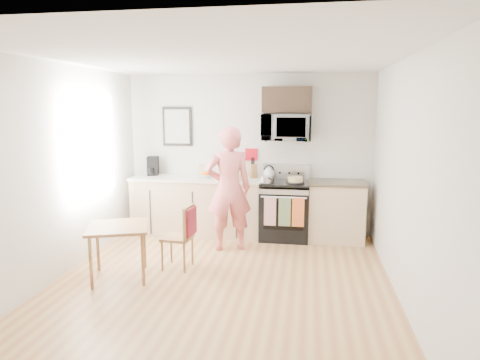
% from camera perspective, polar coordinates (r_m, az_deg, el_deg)
% --- Properties ---
extents(floor, '(4.60, 4.60, 0.00)m').
position_cam_1_polar(floor, '(5.18, -2.64, -13.85)').
color(floor, '#97613A').
rests_on(floor, ground).
extents(back_wall, '(4.00, 0.04, 2.60)m').
position_cam_1_polar(back_wall, '(7.06, 1.13, 3.44)').
color(back_wall, beige).
rests_on(back_wall, floor).
extents(front_wall, '(4.00, 0.04, 2.60)m').
position_cam_1_polar(front_wall, '(2.66, -13.17, -7.40)').
color(front_wall, beige).
rests_on(front_wall, floor).
extents(left_wall, '(0.04, 4.60, 2.60)m').
position_cam_1_polar(left_wall, '(5.58, -23.28, 0.97)').
color(left_wall, beige).
rests_on(left_wall, floor).
extents(right_wall, '(0.04, 4.60, 2.60)m').
position_cam_1_polar(right_wall, '(4.82, 21.20, -0.17)').
color(right_wall, beige).
rests_on(right_wall, floor).
extents(ceiling, '(4.00, 4.60, 0.04)m').
position_cam_1_polar(ceiling, '(4.78, -2.89, 16.04)').
color(ceiling, white).
rests_on(ceiling, back_wall).
extents(window, '(0.06, 1.40, 1.50)m').
position_cam_1_polar(window, '(6.22, -19.21, 4.36)').
color(window, silver).
rests_on(window, left_wall).
extents(cabinet_left, '(2.10, 0.60, 0.90)m').
position_cam_1_polar(cabinet_left, '(7.07, -5.68, -3.59)').
color(cabinet_left, tan).
rests_on(cabinet_left, floor).
extents(countertop_left, '(2.14, 0.64, 0.04)m').
position_cam_1_polar(countertop_left, '(6.98, -5.75, 0.17)').
color(countertop_left, beige).
rests_on(countertop_left, cabinet_left).
extents(cabinet_right, '(0.84, 0.60, 0.90)m').
position_cam_1_polar(cabinet_right, '(6.86, 12.69, -4.21)').
color(cabinet_right, tan).
rests_on(cabinet_right, floor).
extents(countertop_right, '(0.88, 0.64, 0.04)m').
position_cam_1_polar(countertop_right, '(6.76, 12.84, -0.34)').
color(countertop_right, black).
rests_on(countertop_right, cabinet_right).
extents(range, '(0.76, 0.70, 1.16)m').
position_cam_1_polar(range, '(6.83, 5.97, -4.19)').
color(range, black).
rests_on(range, floor).
extents(microwave, '(0.76, 0.51, 0.42)m').
position_cam_1_polar(microwave, '(6.74, 6.22, 7.01)').
color(microwave, '#B5B5BA').
rests_on(microwave, back_wall).
extents(upper_cabinet, '(0.76, 0.35, 0.40)m').
position_cam_1_polar(upper_cabinet, '(6.78, 6.31, 10.57)').
color(upper_cabinet, black).
rests_on(upper_cabinet, back_wall).
extents(wall_art, '(0.50, 0.04, 0.65)m').
position_cam_1_polar(wall_art, '(7.27, -8.36, 7.08)').
color(wall_art, black).
rests_on(wall_art, back_wall).
extents(wall_trivet, '(0.20, 0.02, 0.20)m').
position_cam_1_polar(wall_trivet, '(7.04, 1.52, 3.42)').
color(wall_trivet, '#A40E1A').
rests_on(wall_trivet, back_wall).
extents(person, '(0.76, 0.62, 1.81)m').
position_cam_1_polar(person, '(6.18, -1.51, -1.18)').
color(person, '#BC333D').
rests_on(person, floor).
extents(dining_table, '(0.78, 0.78, 0.66)m').
position_cam_1_polar(dining_table, '(5.40, -15.93, -6.66)').
color(dining_table, brown).
rests_on(dining_table, floor).
extents(chair, '(0.42, 0.38, 0.83)m').
position_cam_1_polar(chair, '(5.55, -7.27, -6.42)').
color(chair, brown).
rests_on(chair, floor).
extents(knife_block, '(0.15, 0.17, 0.23)m').
position_cam_1_polar(knife_block, '(6.91, 1.75, 1.24)').
color(knife_block, brown).
rests_on(knife_block, countertop_left).
extents(utensil_crock, '(0.12, 0.12, 0.36)m').
position_cam_1_polar(utensil_crock, '(6.95, -1.48, 1.53)').
color(utensil_crock, '#A40E1A').
rests_on(utensil_crock, countertop_left).
extents(fruit_bowl, '(0.24, 0.24, 0.11)m').
position_cam_1_polar(fruit_bowl, '(6.95, -4.70, 0.66)').
color(fruit_bowl, silver).
rests_on(fruit_bowl, countertop_left).
extents(milk_carton, '(0.10, 0.10, 0.22)m').
position_cam_1_polar(milk_carton, '(6.93, -5.18, 1.19)').
color(milk_carton, tan).
rests_on(milk_carton, countertop_left).
extents(coffee_maker, '(0.22, 0.28, 0.31)m').
position_cam_1_polar(coffee_maker, '(7.33, -11.56, 1.79)').
color(coffee_maker, black).
rests_on(coffee_maker, countertop_left).
extents(bread_bag, '(0.31, 0.15, 0.11)m').
position_cam_1_polar(bread_bag, '(6.71, -1.29, 0.49)').
color(bread_bag, tan).
rests_on(bread_bag, countertop_left).
extents(cake, '(0.28, 0.28, 0.09)m').
position_cam_1_polar(cake, '(6.60, 7.39, 0.01)').
color(cake, black).
rests_on(cake, range).
extents(kettle, '(0.19, 0.19, 0.23)m').
position_cam_1_polar(kettle, '(6.86, 3.86, 0.91)').
color(kettle, silver).
rests_on(kettle, range).
extents(pot, '(0.20, 0.32, 0.10)m').
position_cam_1_polar(pot, '(6.56, 3.54, 0.07)').
color(pot, '#B5B5BA').
rests_on(pot, range).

